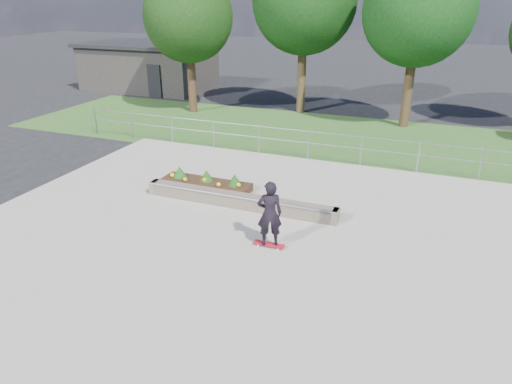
% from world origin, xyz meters
% --- Properties ---
extents(ground, '(120.00, 120.00, 0.00)m').
position_xyz_m(ground, '(0.00, 0.00, 0.00)').
color(ground, black).
rests_on(ground, ground).
extents(grass_verge, '(30.00, 8.00, 0.02)m').
position_xyz_m(grass_verge, '(0.00, 11.00, 0.01)').
color(grass_verge, '#2D5221').
rests_on(grass_verge, ground).
extents(concrete_slab, '(15.00, 15.00, 0.06)m').
position_xyz_m(concrete_slab, '(0.00, 0.00, 0.03)').
color(concrete_slab, gray).
rests_on(concrete_slab, ground).
extents(fence, '(20.06, 0.06, 1.20)m').
position_xyz_m(fence, '(0.00, 7.50, 0.77)').
color(fence, gray).
rests_on(fence, ground).
extents(building, '(8.40, 5.40, 3.00)m').
position_xyz_m(building, '(-14.00, 18.00, 1.51)').
color(building, '#2A2725').
rests_on(building, ground).
extents(tree_far_left, '(4.55, 4.55, 7.15)m').
position_xyz_m(tree_far_left, '(-8.00, 13.00, 4.85)').
color(tree_far_left, '#342014').
rests_on(tree_far_left, ground).
extents(tree_mid_left, '(5.25, 5.25, 8.25)m').
position_xyz_m(tree_mid_left, '(-2.50, 15.00, 5.61)').
color(tree_mid_left, '#372716').
rests_on(tree_mid_left, ground).
extents(tree_mid_right, '(4.90, 4.90, 7.70)m').
position_xyz_m(tree_mid_right, '(3.00, 14.00, 5.23)').
color(tree_mid_right, '#332214').
rests_on(tree_mid_right, ground).
extents(grind_ledge, '(6.00, 0.44, 0.43)m').
position_xyz_m(grind_ledge, '(-0.76, 2.52, 0.26)').
color(grind_ledge, brown).
rests_on(grind_ledge, concrete_slab).
extents(planter_bed, '(3.00, 1.20, 0.61)m').
position_xyz_m(planter_bed, '(-2.31, 3.30, 0.24)').
color(planter_bed, black).
rests_on(planter_bed, concrete_slab).
extents(skateboarder, '(0.80, 0.61, 1.77)m').
position_xyz_m(skateboarder, '(0.90, 0.63, 0.98)').
color(skateboarder, silver).
rests_on(skateboarder, concrete_slab).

